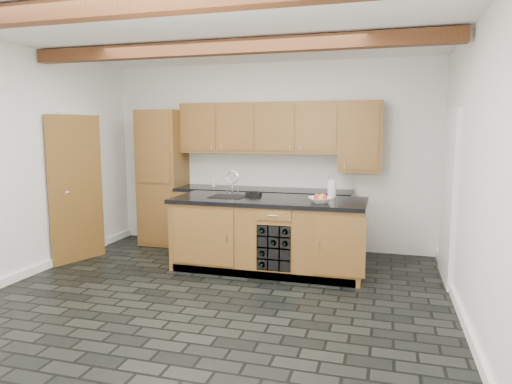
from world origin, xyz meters
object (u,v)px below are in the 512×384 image
fruit_bowl (320,200)px  island (269,234)px  paper_towel (332,189)px  kitchen_scale (254,194)px

fruit_bowl → island: bearing=165.9°
fruit_bowl → paper_towel: (0.08, 0.51, 0.07)m
kitchen_scale → fruit_bowl: (0.94, -0.35, 0.01)m
island → paper_towel: (0.76, 0.34, 0.57)m
kitchen_scale → fruit_bowl: size_ratio=0.71×
island → paper_towel: paper_towel is taller
paper_towel → island: bearing=-156.1°
fruit_bowl → paper_towel: paper_towel is taller
kitchen_scale → paper_towel: paper_towel is taller
island → paper_towel: bearing=23.9°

